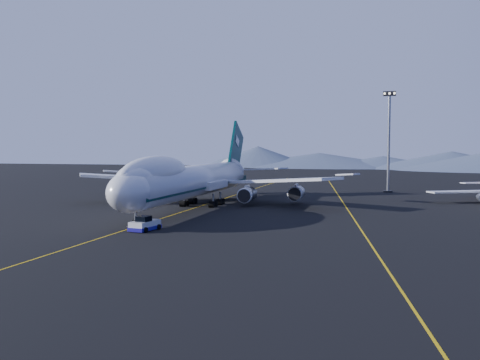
# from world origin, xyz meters

# --- Properties ---
(ground) EXTENTS (500.00, 500.00, 0.00)m
(ground) POSITION_xyz_m (0.00, 0.00, 0.00)
(ground) COLOR black
(ground) RESTS_ON ground
(taxiway_line_main) EXTENTS (0.25, 220.00, 0.01)m
(taxiway_line_main) POSITION_xyz_m (0.00, 0.00, 0.01)
(taxiway_line_main) COLOR gold
(taxiway_line_main) RESTS_ON ground
(taxiway_line_side) EXTENTS (28.08, 198.09, 0.01)m
(taxiway_line_side) POSITION_xyz_m (30.00, 10.00, 0.01)
(taxiway_line_side) COLOR gold
(taxiway_line_side) RESTS_ON ground
(boeing_747) EXTENTS (59.62, 72.43, 19.37)m
(boeing_747) POSITION_xyz_m (0.00, 0.03, 5.81)
(boeing_747) COLOR silver
(boeing_747) RESTS_ON ground
(pushback_tug) EXTENTS (3.69, 5.58, 2.26)m
(pushback_tug) POSITION_xyz_m (3.00, -29.50, 0.71)
(pushback_tug) COLOR silver
(pushback_tug) RESTS_ON ground
(floodlight_mast) EXTENTS (3.44, 2.58, 27.87)m
(floodlight_mast) POSITION_xyz_m (38.63, 51.09, 14.12)
(floodlight_mast) COLOR black
(floodlight_mast) RESTS_ON ground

